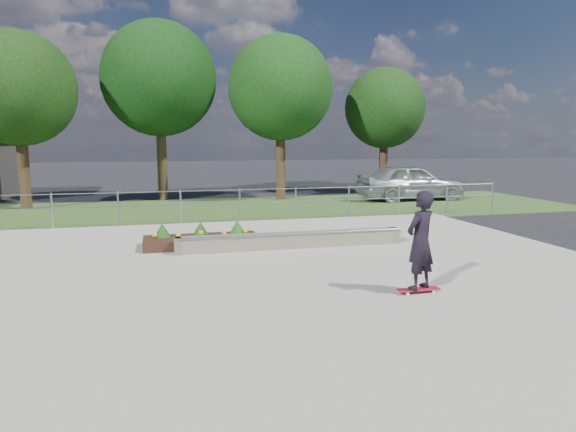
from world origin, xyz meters
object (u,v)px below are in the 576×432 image
Objects in this scene: grind_ledge at (292,240)px; parked_car at (410,182)px; planter_bed at (201,239)px; skateboarder at (420,241)px.

parked_car reaches higher than grind_ledge.
parked_car reaches higher than planter_bed.
parked_car is at bearing 48.69° from grind_ledge.
grind_ledge is 4.67m from skateboarder.
skateboarder reaches higher than grind_ledge.
planter_bed reaches higher than grind_ledge.
skateboarder is 0.37× the size of parked_car.
skateboarder is at bearing 153.72° from parked_car.
grind_ledge is at bearing 139.30° from parked_car.
grind_ledge is 1.19× the size of parked_car.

